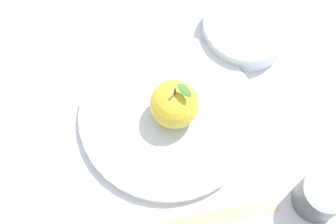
{
  "coord_description": "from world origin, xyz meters",
  "views": [
    {
      "loc": [
        -0.02,
        -0.26,
        0.72
      ],
      "look_at": [
        -0.01,
        0.02,
        0.02
      ],
      "focal_mm": 54.55,
      "sensor_mm": 36.0,
      "label": 1
    }
  ],
  "objects_px": {
    "cup": "(322,194)",
    "knife": "(184,223)",
    "side_bowl": "(247,27)",
    "dinner_plate": "(168,114)",
    "apple": "(176,104)"
  },
  "relations": [
    {
      "from": "knife",
      "to": "side_bowl",
      "type": "bearing_deg",
      "value": 68.53
    },
    {
      "from": "dinner_plate",
      "to": "cup",
      "type": "height_order",
      "value": "cup"
    },
    {
      "from": "apple",
      "to": "side_bowl",
      "type": "bearing_deg",
      "value": 49.44
    },
    {
      "from": "dinner_plate",
      "to": "side_bowl",
      "type": "xyz_separation_m",
      "value": [
        0.13,
        0.14,
        0.01
      ]
    },
    {
      "from": "side_bowl",
      "to": "knife",
      "type": "height_order",
      "value": "side_bowl"
    },
    {
      "from": "cup",
      "to": "knife",
      "type": "height_order",
      "value": "cup"
    },
    {
      "from": "cup",
      "to": "knife",
      "type": "bearing_deg",
      "value": -172.66
    },
    {
      "from": "side_bowl",
      "to": "knife",
      "type": "bearing_deg",
      "value": -111.47
    },
    {
      "from": "dinner_plate",
      "to": "cup",
      "type": "relative_size",
      "value": 3.83
    },
    {
      "from": "apple",
      "to": "cup",
      "type": "height_order",
      "value": "apple"
    },
    {
      "from": "dinner_plate",
      "to": "apple",
      "type": "bearing_deg",
      "value": -8.71
    },
    {
      "from": "dinner_plate",
      "to": "knife",
      "type": "height_order",
      "value": "dinner_plate"
    },
    {
      "from": "cup",
      "to": "side_bowl",
      "type": "bearing_deg",
      "value": 104.34
    },
    {
      "from": "apple",
      "to": "knife",
      "type": "height_order",
      "value": "apple"
    },
    {
      "from": "apple",
      "to": "side_bowl",
      "type": "relative_size",
      "value": 0.63
    }
  ]
}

